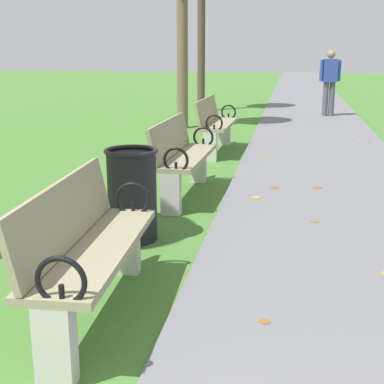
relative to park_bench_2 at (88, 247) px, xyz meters
The scene contains 7 objects.
paved_walkway 15.18m from the park_bench_2, 83.49° to the left, with size 2.44×44.00×0.02m, color slate.
park_bench_2 is the anchor object (origin of this frame).
park_bench_3 3.06m from the park_bench_2, 90.00° to the left, with size 0.52×1.61×0.90m.
park_bench_4 5.92m from the park_bench_2, 90.00° to the left, with size 0.52×1.61×0.90m.
pedestrian_walking 11.56m from the park_bench_2, 79.24° to the left, with size 0.52×0.28×1.62m.
trash_bin 1.51m from the park_bench_2, 95.60° to the left, with size 0.48×0.48×0.84m.
scattered_leaves 2.46m from the park_bench_2, 71.98° to the left, with size 4.76×11.00×0.02m.
Camera 1 is at (0.72, -0.17, 1.70)m, focal length 51.43 mm.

